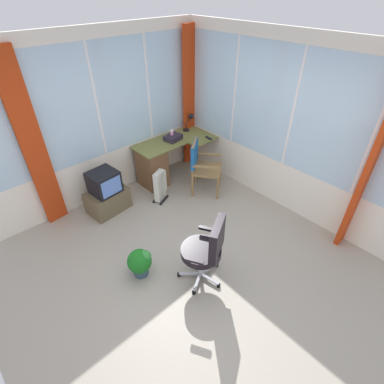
% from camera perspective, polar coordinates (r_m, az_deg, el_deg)
% --- Properties ---
extents(ground, '(4.81, 5.36, 0.06)m').
position_cam_1_polar(ground, '(4.19, 0.45, -13.09)').
color(ground, '#9E9585').
extents(north_window_panel, '(3.81, 0.07, 2.66)m').
position_cam_1_polar(north_window_panel, '(4.94, -17.66, 13.00)').
color(north_window_panel, white).
rests_on(north_window_panel, ground).
extents(east_window_panel, '(0.07, 4.36, 2.66)m').
position_cam_1_polar(east_window_panel, '(4.66, 18.64, 11.38)').
color(east_window_panel, white).
rests_on(east_window_panel, ground).
extents(curtain_north_left, '(0.31, 0.11, 2.56)m').
position_cam_1_polar(curtain_north_left, '(4.59, -28.60, 7.71)').
color(curtain_north_left, '#BA3511').
rests_on(curtain_north_left, ground).
extents(curtain_corner, '(0.31, 0.10, 2.56)m').
position_cam_1_polar(curtain_corner, '(5.79, -0.42, 17.48)').
color(curtain_corner, '#BA3511').
rests_on(curtain_corner, ground).
extents(curtain_east_far, '(0.31, 0.08, 2.56)m').
position_cam_1_polar(curtain_east_far, '(4.24, 31.53, 4.39)').
color(curtain_east_far, '#BA3511').
rests_on(curtain_east_far, ground).
extents(desk, '(1.45, 0.79, 0.75)m').
position_cam_1_polar(desk, '(5.40, -7.23, 5.50)').
color(desk, olive).
rests_on(desk, ground).
extents(desk_lamp, '(0.23, 0.20, 0.33)m').
position_cam_1_polar(desk_lamp, '(5.74, -0.24, 13.91)').
color(desk_lamp, black).
rests_on(desk_lamp, desk).
extents(tv_remote, '(0.06, 0.15, 0.02)m').
position_cam_1_polar(tv_remote, '(5.49, 3.27, 10.47)').
color(tv_remote, black).
rests_on(tv_remote, desk).
extents(spray_bottle, '(0.06, 0.06, 0.22)m').
position_cam_1_polar(spray_bottle, '(5.44, -3.95, 11.25)').
color(spray_bottle, pink).
rests_on(spray_bottle, desk).
extents(paper_tray, '(0.33, 0.28, 0.09)m').
position_cam_1_polar(paper_tray, '(5.44, -3.72, 10.56)').
color(paper_tray, '#29212E').
rests_on(paper_tray, desk).
extents(wooden_armchair, '(0.67, 0.67, 0.97)m').
position_cam_1_polar(wooden_armchair, '(5.05, 1.48, 6.04)').
color(wooden_armchair, olive).
rests_on(wooden_armchair, ground).
extents(office_chair, '(0.62, 0.58, 0.97)m').
position_cam_1_polar(office_chair, '(3.54, 2.98, -10.80)').
color(office_chair, '#B7B7BF').
rests_on(office_chair, ground).
extents(tv_on_stand, '(0.68, 0.50, 0.73)m').
position_cam_1_polar(tv_on_stand, '(4.94, -16.34, -0.31)').
color(tv_on_stand, brown).
rests_on(tv_on_stand, ground).
extents(space_heater, '(0.33, 0.26, 0.57)m').
position_cam_1_polar(space_heater, '(5.01, -6.20, 1.30)').
color(space_heater, silver).
rests_on(space_heater, ground).
extents(potted_plant, '(0.31, 0.31, 0.40)m').
position_cam_1_polar(potted_plant, '(3.89, -10.07, -13.25)').
color(potted_plant, '#314A59').
rests_on(potted_plant, ground).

